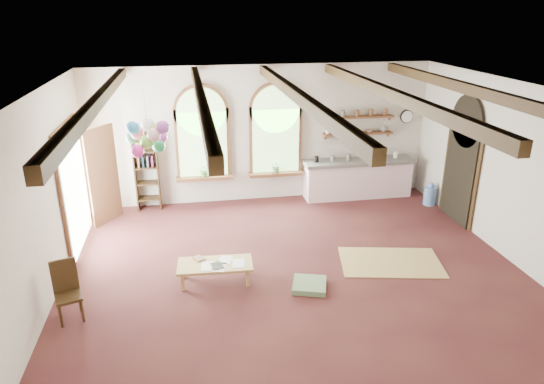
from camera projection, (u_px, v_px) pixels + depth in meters
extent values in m
plane|color=#502421|center=(294.00, 269.00, 8.70)|extent=(8.00, 8.00, 0.00)
cube|color=brown|center=(203.00, 144.00, 11.11)|extent=(1.24, 0.08, 1.64)
cylinder|color=brown|center=(201.00, 112.00, 10.84)|extent=(1.24, 0.08, 1.24)
cube|color=#97CD7B|center=(203.00, 144.00, 11.08)|extent=(1.10, 0.04, 1.50)
cube|color=brown|center=(205.00, 178.00, 11.31)|extent=(1.30, 0.28, 0.08)
cube|color=brown|center=(276.00, 141.00, 11.39)|extent=(1.24, 0.08, 1.64)
cylinder|color=brown|center=(276.00, 109.00, 11.12)|extent=(1.24, 0.08, 1.24)
cube|color=#97CD7B|center=(276.00, 141.00, 11.35)|extent=(1.10, 0.04, 1.50)
cube|color=brown|center=(276.00, 174.00, 11.59)|extent=(1.30, 0.28, 0.08)
cube|color=brown|center=(74.00, 188.00, 9.29)|extent=(0.10, 1.90, 2.50)
cube|color=black|center=(460.00, 172.00, 10.33)|extent=(0.10, 1.30, 2.40)
cube|color=beige|center=(357.00, 180.00, 11.87)|extent=(2.60, 0.55, 0.86)
cube|color=slate|center=(359.00, 161.00, 11.70)|extent=(2.68, 0.62, 0.08)
cube|color=brown|center=(358.00, 133.00, 11.63)|extent=(1.70, 0.24, 0.04)
cube|color=brown|center=(359.00, 117.00, 11.49)|extent=(1.70, 0.24, 0.04)
cylinder|color=black|center=(407.00, 116.00, 11.77)|extent=(0.32, 0.04, 0.32)
cube|color=#382611|center=(135.00, 172.00, 10.94)|extent=(0.03, 0.32, 1.80)
cube|color=#382611|center=(158.00, 171.00, 11.03)|extent=(0.03, 0.32, 1.80)
cube|color=tan|center=(215.00, 265.00, 8.16)|extent=(1.29, 0.65, 0.05)
cube|color=tan|center=(183.00, 282.00, 7.97)|extent=(0.06, 0.06, 0.32)
cube|color=tan|center=(248.00, 278.00, 8.09)|extent=(0.06, 0.06, 0.32)
cube|color=tan|center=(184.00, 270.00, 8.35)|extent=(0.06, 0.06, 0.32)
cube|color=tan|center=(246.00, 266.00, 8.47)|extent=(0.06, 0.06, 0.32)
cube|color=#382611|center=(68.00, 297.00, 7.16)|extent=(0.47, 0.47, 0.04)
cube|color=#382611|center=(64.00, 276.00, 7.20)|extent=(0.36, 0.15, 0.55)
cube|color=tan|center=(391.00, 262.00, 8.90)|extent=(2.00, 1.46, 0.02)
cube|color=#66875D|center=(309.00, 285.00, 8.10)|extent=(0.69, 0.69, 0.09)
cylinder|color=#5E8BCA|center=(406.00, 185.00, 12.15)|extent=(0.29, 0.29, 0.44)
sphere|color=#5E8BCA|center=(407.00, 175.00, 12.06)|extent=(0.16, 0.16, 0.16)
cylinder|color=#5E8BCA|center=(430.00, 196.00, 11.44)|extent=(0.29, 0.29, 0.43)
sphere|color=#5E8BCA|center=(431.00, 185.00, 11.35)|extent=(0.15, 0.15, 0.15)
cylinder|color=white|center=(145.00, 111.00, 8.05)|extent=(0.01, 0.01, 0.85)
sphere|color=green|center=(159.00, 146.00, 8.29)|extent=(0.22, 0.22, 0.22)
sphere|color=#E74DDD|center=(161.00, 137.00, 8.36)|extent=(0.22, 0.22, 0.22)
sphere|color=#A6FF35|center=(158.00, 128.00, 8.45)|extent=(0.22, 0.22, 0.22)
sphere|color=white|center=(147.00, 123.00, 8.29)|extent=(0.22, 0.22, 0.22)
sphere|color=gold|center=(142.00, 143.00, 8.44)|extent=(0.22, 0.22, 0.22)
sphere|color=#4CB380|center=(132.00, 138.00, 8.33)|extent=(0.22, 0.22, 0.22)
sphere|color=#F17180|center=(137.00, 133.00, 8.15)|extent=(0.22, 0.22, 0.22)
sphere|color=#379CEA|center=(133.00, 128.00, 7.99)|extent=(0.22, 0.22, 0.22)
sphere|color=#FF38BE|center=(137.00, 151.00, 7.99)|extent=(0.22, 0.22, 0.22)
sphere|color=#87E651|center=(147.00, 142.00, 8.06)|extent=(0.22, 0.22, 0.22)
sphere|color=beige|center=(154.00, 135.00, 8.00)|extent=(0.22, 0.22, 0.22)
sphere|color=purple|center=(163.00, 127.00, 8.02)|extent=(0.22, 0.22, 0.22)
imported|color=olive|center=(195.00, 260.00, 8.25)|extent=(0.25, 0.27, 0.02)
cube|color=black|center=(217.00, 266.00, 8.06)|extent=(0.23, 0.28, 0.01)
imported|color=#598C4C|center=(204.00, 170.00, 11.22)|extent=(0.27, 0.23, 0.30)
imported|color=#598C4C|center=(276.00, 166.00, 11.50)|extent=(0.27, 0.23, 0.30)
imported|color=white|center=(328.00, 132.00, 11.48)|extent=(0.12, 0.10, 0.10)
imported|color=beige|center=(342.00, 131.00, 11.54)|extent=(0.10, 0.10, 0.09)
imported|color=beige|center=(356.00, 132.00, 11.60)|extent=(0.22, 0.22, 0.05)
imported|color=#8C664C|center=(370.00, 131.00, 11.66)|extent=(0.20, 0.20, 0.06)
imported|color=slate|center=(384.00, 128.00, 11.69)|extent=(0.18, 0.18, 0.19)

